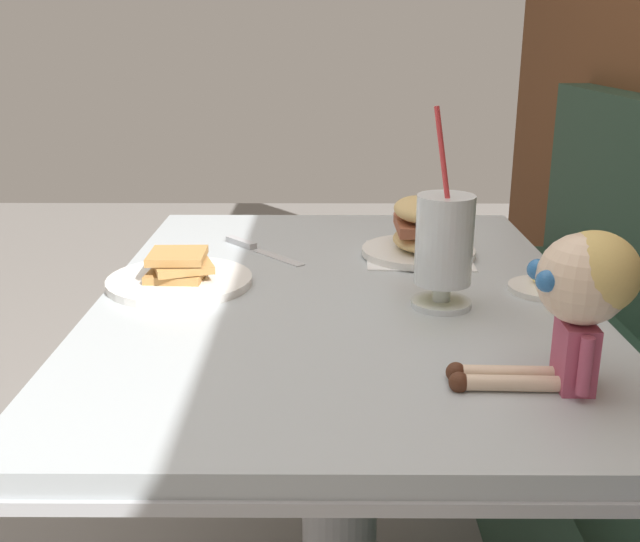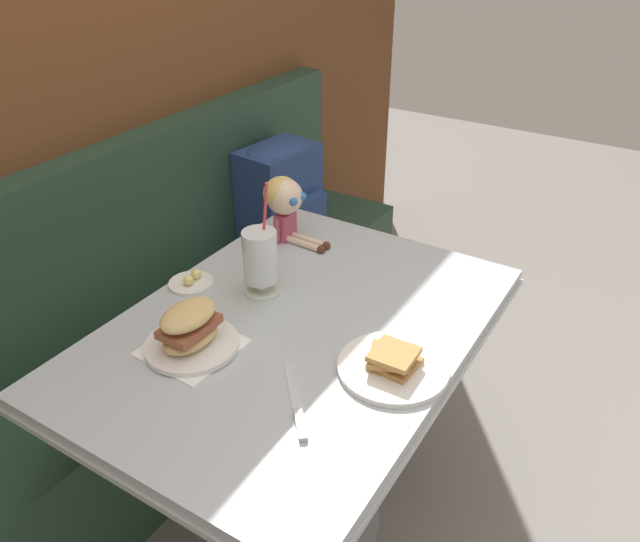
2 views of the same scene
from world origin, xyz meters
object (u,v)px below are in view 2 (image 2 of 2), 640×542
at_px(seated_doll, 285,200).
at_px(backpack, 280,190).
at_px(butter_knife, 298,413).
at_px(butter_saucer, 192,281).
at_px(milkshake_glass, 260,260).
at_px(toast_plate, 393,365).
at_px(sandwich_plate, 190,332).

distance_m(seated_doll, backpack, 0.58).
bearing_deg(butter_knife, butter_saucer, 63.15).
relative_size(milkshake_glass, backpack, 0.78).
relative_size(toast_plate, seated_doll, 1.14).
bearing_deg(toast_plate, butter_knife, 155.92).
bearing_deg(backpack, toast_plate, -132.98).
xyz_separation_m(toast_plate, sandwich_plate, (-0.18, 0.43, 0.03)).
distance_m(butter_knife, seated_doll, 0.77).
relative_size(sandwich_plate, butter_saucer, 1.83).
distance_m(toast_plate, sandwich_plate, 0.47).
height_order(toast_plate, sandwich_plate, sandwich_plate).
relative_size(milkshake_glass, butter_knife, 1.67).
bearing_deg(toast_plate, sandwich_plate, 112.07).
bearing_deg(toast_plate, seated_doll, 55.11).
distance_m(sandwich_plate, butter_knife, 0.34).
height_order(milkshake_glass, sandwich_plate, milkshake_glass).
xyz_separation_m(butter_saucer, butter_knife, (-0.26, -0.52, -0.00)).
bearing_deg(backpack, milkshake_glass, -148.17).
height_order(sandwich_plate, butter_saucer, sandwich_plate).
xyz_separation_m(milkshake_glass, butter_saucer, (-0.07, 0.18, -0.09)).
distance_m(butter_saucer, seated_doll, 0.38).
distance_m(sandwich_plate, backpack, 1.10).
xyz_separation_m(butter_saucer, backpack, (0.79, 0.26, -0.09)).
relative_size(butter_saucer, butter_knife, 0.64).
xyz_separation_m(toast_plate, backpack, (0.82, 0.88, -0.10)).
relative_size(milkshake_glass, butter_saucer, 2.63).
distance_m(toast_plate, backpack, 1.21).
bearing_deg(sandwich_plate, butter_saucer, 41.56).
relative_size(sandwich_plate, butter_knife, 1.17).
bearing_deg(sandwich_plate, backpack, 24.22).
distance_m(butter_saucer, butter_knife, 0.58).
bearing_deg(butter_saucer, toast_plate, -93.21).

